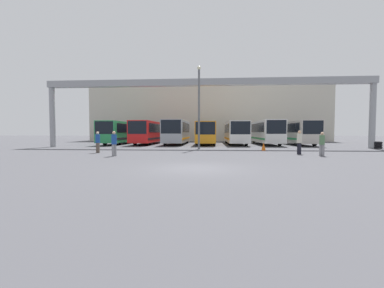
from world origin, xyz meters
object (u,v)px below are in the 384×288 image
(bus_slot_2, at_px, (177,131))
(bus_slot_6, at_px, (298,131))
(bus_slot_4, at_px, (235,132))
(bus_slot_1, at_px, (149,131))
(tire_stack, at_px, (376,145))
(pedestrian_near_left, at_px, (299,142))
(lamp_post, at_px, (199,104))
(pedestrian_mid_left, at_px, (114,143))
(pedestrian_far_center, at_px, (98,142))
(bus_slot_5, at_px, (266,131))
(pedestrian_near_center, at_px, (322,143))
(bus_slot_3, at_px, (206,132))
(traffic_cone, at_px, (264,147))
(bus_slot_0, at_px, (122,131))

(bus_slot_2, xyz_separation_m, bus_slot_6, (16.12, -0.31, -0.07))
(bus_slot_4, relative_size, bus_slot_6, 1.21)
(bus_slot_1, relative_size, tire_stack, 11.50)
(pedestrian_near_left, bearing_deg, lamp_post, -142.69)
(lamp_post, bearing_deg, pedestrian_mid_left, -126.15)
(pedestrian_far_center, relative_size, pedestrian_near_left, 0.96)
(tire_stack, bearing_deg, bus_slot_2, 161.08)
(bus_slot_4, distance_m, bus_slot_5, 4.07)
(pedestrian_near_center, height_order, tire_stack, pedestrian_near_center)
(bus_slot_2, bearing_deg, bus_slot_3, 1.42)
(bus_slot_3, xyz_separation_m, pedestrian_near_center, (8.53, -16.48, -0.82))
(bus_slot_4, height_order, traffic_cone, bus_slot_4)
(pedestrian_near_center, height_order, pedestrian_mid_left, pedestrian_mid_left)
(pedestrian_near_center, bearing_deg, bus_slot_5, -59.12)
(bus_slot_0, bearing_deg, bus_slot_2, -5.54)
(bus_slot_4, distance_m, tire_stack, 16.00)
(bus_slot_3, distance_m, bus_slot_5, 8.06)
(bus_slot_4, relative_size, pedestrian_far_center, 7.20)
(bus_slot_3, xyz_separation_m, pedestrian_near_left, (7.42, -15.09, -0.76))
(bus_slot_4, relative_size, bus_slot_5, 1.10)
(bus_slot_2, xyz_separation_m, traffic_cone, (9.53, -11.18, -1.50))
(pedestrian_mid_left, bearing_deg, bus_slot_0, 45.95)
(pedestrian_far_center, height_order, traffic_cone, pedestrian_far_center)
(bus_slot_0, bearing_deg, pedestrian_near_left, -38.96)
(pedestrian_near_center, xyz_separation_m, lamp_post, (-9.05, 6.41, 3.51))
(pedestrian_near_left, xyz_separation_m, tire_stack, (10.25, 7.55, -0.60))
(bus_slot_6, bearing_deg, bus_slot_3, 178.07)
(bus_slot_0, height_order, bus_slot_3, bus_slot_0)
(pedestrian_near_center, bearing_deg, bus_slot_4, -46.06)
(bus_slot_3, xyz_separation_m, lamp_post, (-0.52, -10.07, 2.69))
(pedestrian_near_left, relative_size, lamp_post, 0.22)
(bus_slot_5, xyz_separation_m, pedestrian_near_center, (0.47, -16.63, -0.92))
(bus_slot_3, bearing_deg, bus_slot_5, 1.04)
(bus_slot_2, bearing_deg, traffic_cone, -49.55)
(pedestrian_near_center, bearing_deg, lamp_post, -6.06)
(pedestrian_far_center, relative_size, pedestrian_mid_left, 0.99)
(pedestrian_near_center, bearing_deg, bus_slot_2, -23.27)
(bus_slot_5, bearing_deg, bus_slot_1, 178.99)
(pedestrian_far_center, bearing_deg, bus_slot_6, -115.76)
(bus_slot_6, xyz_separation_m, pedestrian_far_center, (-20.59, -14.69, -0.86))
(tire_stack, bearing_deg, bus_slot_3, 156.90)
(bus_slot_2, relative_size, bus_slot_4, 0.87)
(bus_slot_0, bearing_deg, bus_slot_1, -3.56)
(bus_slot_4, height_order, pedestrian_far_center, bus_slot_4)
(bus_slot_2, height_order, pedestrian_near_left, bus_slot_2)
(pedestrian_near_left, distance_m, lamp_post, 10.01)
(bus_slot_6, distance_m, pedestrian_mid_left, 25.15)
(bus_slot_1, bearing_deg, bus_slot_0, 176.44)
(bus_slot_2, xyz_separation_m, bus_slot_3, (4.03, 0.10, -0.13))
(bus_slot_2, relative_size, lamp_post, 1.34)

